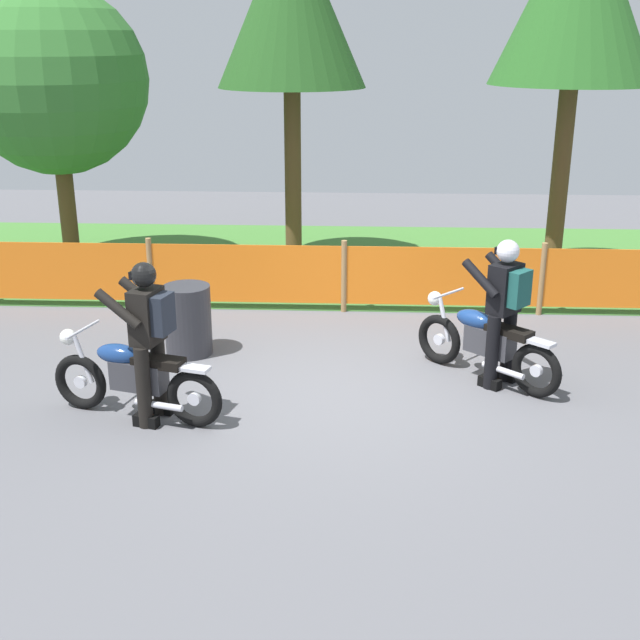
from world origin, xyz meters
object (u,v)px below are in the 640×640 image
at_px(motorcycle_lead, 134,377).
at_px(oil_drum, 188,320).
at_px(motorcycle_trailing, 485,342).
at_px(rider_lead, 149,334).
at_px(rider_trailing, 504,305).

xyz_separation_m(motorcycle_lead, oil_drum, (0.19, 1.81, -0.01)).
height_order(motorcycle_trailing, rider_lead, rider_lead).
relative_size(motorcycle_trailing, oil_drum, 1.70).
xyz_separation_m(motorcycle_trailing, oil_drum, (-3.57, 0.62, -0.01)).
bearing_deg(rider_lead, motorcycle_lead, 0.51).
xyz_separation_m(motorcycle_trailing, rider_trailing, (0.16, -0.14, 0.50)).
relative_size(rider_trailing, oil_drum, 1.92).
bearing_deg(motorcycle_trailing, rider_lead, 62.43).
distance_m(motorcycle_lead, oil_drum, 1.82).
bearing_deg(motorcycle_lead, rider_trailing, -149.58).
distance_m(motorcycle_trailing, rider_lead, 3.80).
distance_m(motorcycle_lead, rider_trailing, 4.08).
relative_size(motorcycle_trailing, rider_trailing, 0.88).
bearing_deg(rider_trailing, motorcycle_trailing, 0.51).
distance_m(motorcycle_trailing, oil_drum, 3.62).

